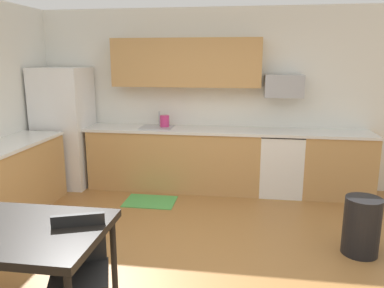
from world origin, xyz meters
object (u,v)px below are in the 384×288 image
microwave (284,86)px  chair_near_table (80,265)px  dining_table (9,235)px  oven_range (280,163)px  trash_bin (362,226)px  kettle (165,122)px  refrigerator (64,128)px

microwave → chair_near_table: (-1.66, -3.27, -1.07)m
dining_table → chair_near_table: 0.57m
oven_range → microwave: size_ratio=1.69×
dining_table → microwave: bearing=56.1°
oven_range → dining_table: oven_range is taller
oven_range → microwave: (0.00, 0.10, 1.12)m
trash_bin → kettle: size_ratio=3.00×
refrigerator → trash_bin: 4.35m
microwave → trash_bin: microwave is taller
chair_near_table → trash_bin: (2.35, 1.45, -0.20)m
refrigerator → dining_table: (1.11, -3.09, -0.22)m
trash_bin → kettle: bearing=143.8°
kettle → oven_range: bearing=-1.6°
refrigerator → kettle: 1.57m
oven_range → trash_bin: oven_range is taller
refrigerator → chair_near_table: 3.52m
refrigerator → chair_near_table: bearing=-62.1°
oven_range → chair_near_table: size_ratio=1.07×
kettle → dining_table: bearing=-98.0°
kettle → chair_near_table: bearing=-88.6°
microwave → trash_bin: 2.33m
microwave → dining_table: 4.03m
oven_range → dining_table: 3.86m
microwave → chair_near_table: 3.82m
dining_table → kettle: 3.27m
microwave → trash_bin: size_ratio=0.90×
oven_range → kettle: size_ratio=4.55×
chair_near_table → trash_bin: size_ratio=1.42×
dining_table → trash_bin: size_ratio=2.33×
oven_range → microwave: microwave is taller
oven_range → kettle: bearing=178.4°
refrigerator → microwave: refrigerator is taller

